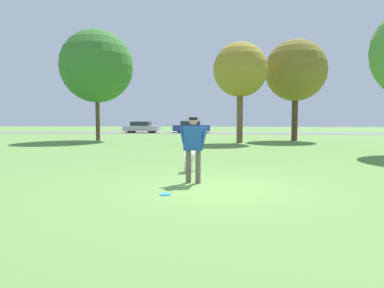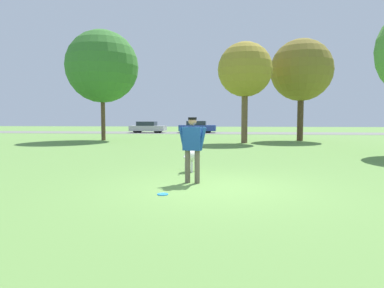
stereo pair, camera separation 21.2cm
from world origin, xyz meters
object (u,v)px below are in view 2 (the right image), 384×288
Objects in this scene: frisbee at (163,194)px; tree_far_left at (102,67)px; person at (192,144)px; tree_mid_center at (245,70)px; dog at (192,156)px; tree_far_right at (301,70)px; parked_car_blue at (197,127)px; parked_car_silver at (148,127)px.

tree_far_left is at bearing 114.49° from frisbee.
person is 6.99× the size of frisbee.
tree_mid_center is at bearing -8.83° from tree_far_left.
tree_mid_center reaches higher than dog.
tree_far_right reaches higher than frisbee.
person is at bearing -109.21° from tree_far_right.
tree_mid_center is at bearing -74.22° from parked_car_blue.
frisbee is at bearing -165.09° from dog.
tree_mid_center reaches higher than parked_car_blue.
tree_far_left reaches higher than parked_car_silver.
tree_far_left is 14.25m from parked_car_silver.
person is 0.39× the size of parked_car_blue.
parked_car_blue is (-2.52, 28.00, 0.19)m from dog.
frisbee is 0.03× the size of tree_far_left.
tree_far_left is at bearing -112.23° from parked_car_blue.
tree_mid_center is (1.85, 14.26, 3.76)m from person.
parked_car_blue is (-8.68, 12.81, -4.36)m from tree_far_right.
frisbee is 19.64m from tree_far_left.
tree_far_right is at bearing -38.17° from parked_car_silver.
parked_car_silver is 0.98× the size of parked_car_blue.
tree_mid_center is at bearing -145.54° from tree_far_right.
frisbee is 0.03× the size of tree_far_right.
dog is at bearing -59.87° from tree_far_left.
person is at bearing -97.39° from tree_mid_center.
frisbee is at bearing -109.20° from tree_far_right.
tree_far_right is at bearing 80.33° from person.
parked_car_blue is (5.55, 0.59, 0.03)m from parked_car_silver.
frisbee is 0.06× the size of parked_car_blue.
frisbee is 16.49m from tree_mid_center.
person is at bearing 70.92° from frisbee.
tree_far_left is at bearing -87.63° from parked_car_silver.
dog is 0.12× the size of tree_far_left.
parked_car_blue reaches higher than dog.
frisbee is at bearing -98.46° from tree_mid_center.
tree_far_left is 1.97× the size of parked_car_silver.
frisbee is (-0.47, -1.37, -0.96)m from person.
tree_far_right is at bearing -2.54° from dog.
dog is 4.19× the size of frisbee.
frisbee is 31.34m from parked_car_blue.
tree_far_left is 10.30m from tree_mid_center.
tree_far_right is (14.26, 1.23, -0.31)m from tree_far_left.
tree_mid_center reaches higher than frisbee.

